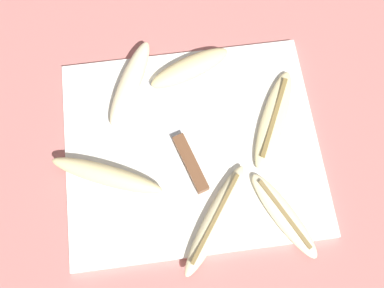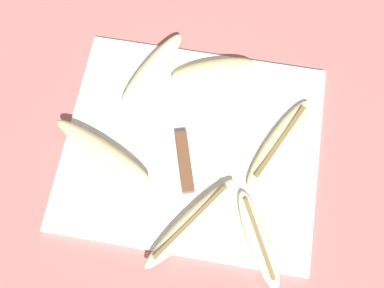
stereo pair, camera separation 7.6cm
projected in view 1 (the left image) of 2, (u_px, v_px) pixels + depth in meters
ground_plane at (192, 148)px, 0.78m from camera, size 4.00×4.00×0.00m
cutting_board at (192, 147)px, 0.78m from camera, size 0.43×0.37×0.01m
knife at (186, 153)px, 0.76m from camera, size 0.09×0.22×0.02m
banana_soft_right at (274, 119)px, 0.78m from camera, size 0.12×0.19×0.02m
banana_ripe_center at (107, 175)px, 0.74m from camera, size 0.19×0.11×0.03m
banana_bright_far at (284, 215)px, 0.72m from camera, size 0.11×0.16×0.02m
banana_pale_long at (130, 83)px, 0.79m from camera, size 0.11×0.17×0.03m
banana_cream_curved at (215, 219)px, 0.72m from camera, size 0.14×0.18×0.02m
banana_mellow_near at (190, 68)px, 0.80m from camera, size 0.16×0.09×0.03m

